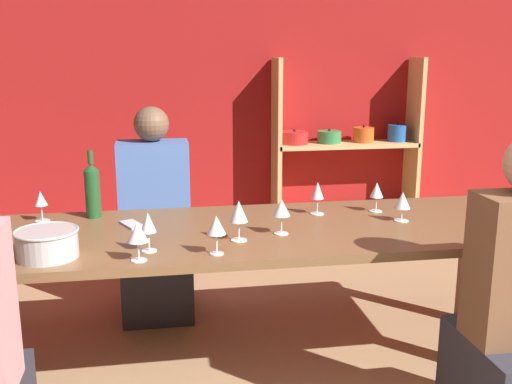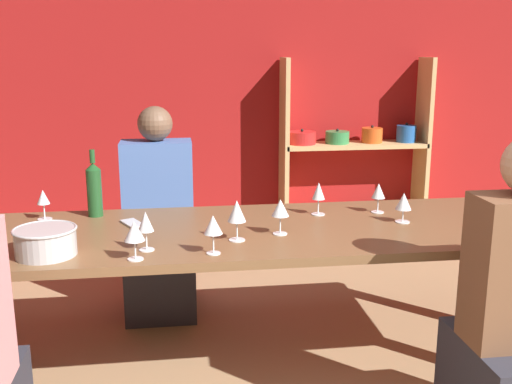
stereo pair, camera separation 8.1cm
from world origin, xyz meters
TOP-DOWN VIEW (x-y plane):
  - wall_back_red at (0.00, 3.83)m, footprint 8.80×0.06m
  - shelf_unit at (1.00, 3.63)m, footprint 1.25×0.30m
  - dining_table at (-0.13, 1.42)m, footprint 2.71×0.87m
  - mixing_bowl at (-1.04, 1.16)m, footprint 0.25×0.25m
  - wine_bottle_green at (-0.92, 1.74)m, footprint 0.07×0.07m
  - wine_glass_red_a at (0.51, 1.61)m, footprint 0.07×0.07m
  - wine_glass_red_b at (-1.16, 1.71)m, footprint 0.07×0.07m
  - wine_glass_red_c at (0.20, 1.61)m, footprint 0.07×0.07m
  - wine_glass_red_d at (-0.26, 1.25)m, footprint 0.08×0.08m
  - wine_glass_empty_a at (-0.64, 1.16)m, footprint 0.07×0.07m
  - wine_glass_white_a at (-0.37, 1.08)m, footprint 0.08×0.08m
  - wine_glass_empty_b at (0.57, 1.42)m, footprint 0.08×0.08m
  - wine_glass_empty_c at (-0.68, 1.05)m, footprint 0.08×0.08m
  - wine_glass_empty_d at (-0.05, 1.31)m, footprint 0.08×0.08m
  - cell_phone at (-0.72, 1.56)m, footprint 0.13×0.17m
  - person_far_a at (-0.62, 2.21)m, footprint 0.41×0.51m

SIDE VIEW (x-z plane):
  - person_far_a at x=-0.62m, z-range -0.17..1.07m
  - shelf_unit at x=1.00m, z-range -0.21..1.28m
  - dining_table at x=-0.13m, z-range 0.29..1.02m
  - cell_phone at x=-0.72m, z-range 0.73..0.74m
  - mixing_bowl at x=-1.04m, z-range 0.74..0.85m
  - wine_glass_empty_b at x=0.57m, z-range 0.76..0.91m
  - wine_glass_red_b at x=-1.16m, z-range 0.76..0.91m
  - wine_glass_red_a at x=0.51m, z-range 0.77..0.92m
  - wine_glass_empty_c at x=-0.68m, z-range 0.77..0.93m
  - wine_glass_red_c at x=0.20m, z-range 0.77..0.93m
  - wine_glass_empty_a at x=-0.64m, z-range 0.77..0.94m
  - wine_glass_white_a at x=-0.37m, z-range 0.77..0.93m
  - wine_glass_empty_d at x=-0.05m, z-range 0.77..0.93m
  - wine_glass_red_d at x=-0.26m, z-range 0.77..0.95m
  - wine_bottle_green at x=-0.92m, z-range 0.71..1.04m
  - wall_back_red at x=0.00m, z-range 0.00..2.70m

